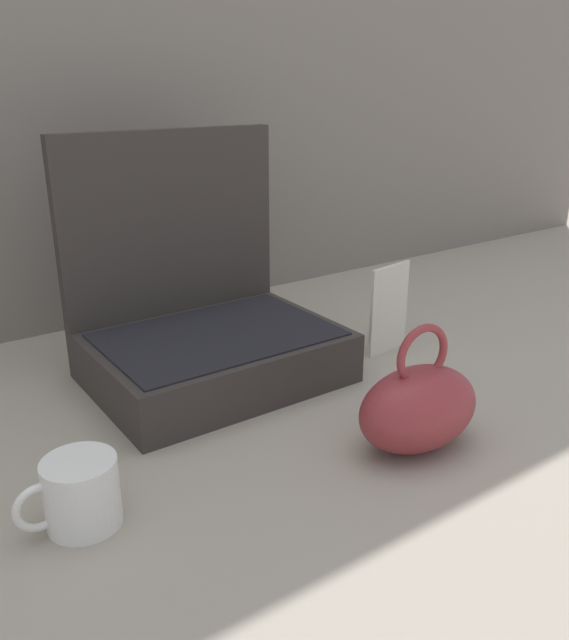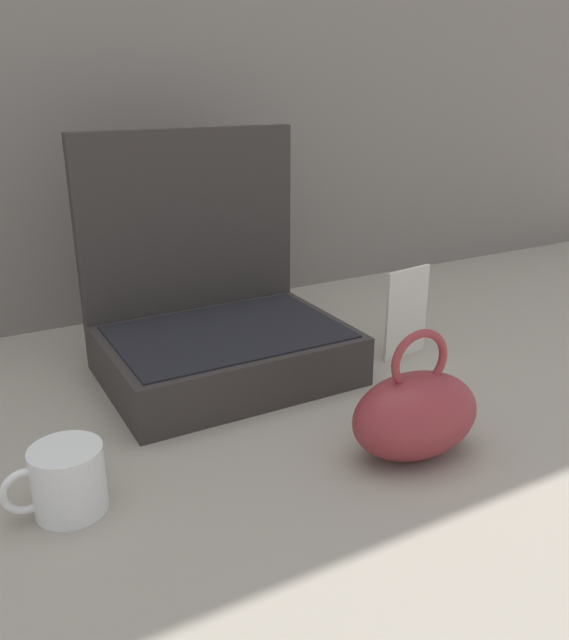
% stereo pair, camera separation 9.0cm
% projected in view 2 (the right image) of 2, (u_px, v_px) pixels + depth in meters
% --- Properties ---
extents(ground_plane, '(6.00, 6.00, 0.00)m').
position_uv_depth(ground_plane, '(282.00, 417.00, 0.98)').
color(ground_plane, '#9E9384').
extents(open_suitcase, '(0.40, 0.30, 0.40)m').
position_uv_depth(open_suitcase, '(217.00, 322.00, 1.11)').
color(open_suitcase, '#332D2B').
rests_on(open_suitcase, ground_plane).
extents(teal_pouch_handbag, '(0.19, 0.13, 0.18)m').
position_uv_depth(teal_pouch_handbag, '(415.00, 414.00, 0.86)').
color(teal_pouch_handbag, maroon).
rests_on(teal_pouch_handbag, ground_plane).
extents(coffee_mug, '(0.12, 0.08, 0.08)m').
position_uv_depth(coffee_mug, '(67.00, 480.00, 0.76)').
color(coffee_mug, white).
rests_on(coffee_mug, ground_plane).
extents(info_card_left, '(0.10, 0.02, 0.17)m').
position_uv_depth(info_card_left, '(406.00, 313.00, 1.17)').
color(info_card_left, silver).
rests_on(info_card_left, ground_plane).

